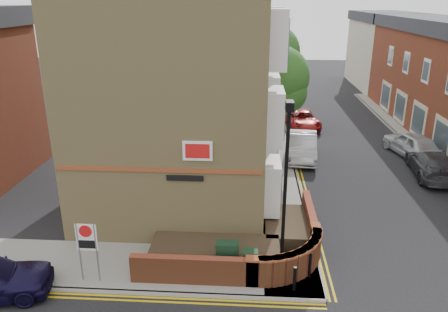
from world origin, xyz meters
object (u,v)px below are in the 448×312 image
Objects in this scene: utility_cabinet_large at (227,257)px; silver_car_near at (302,146)px; lamppost at (285,193)px; zone_sign at (87,242)px.

silver_car_near is (3.92, 12.42, 0.07)m from utility_cabinet_large.
utility_cabinet_large is (-1.90, 0.10, -2.62)m from lamppost.
utility_cabinet_large is 13.02m from silver_car_near.
silver_car_near is at bearing 72.49° from utility_cabinet_large.
zone_sign is (-6.60, -0.70, -1.70)m from lamppost.
silver_car_near is at bearing 80.84° from lamppost.
lamppost is 6.85m from zone_sign.
zone_sign is 15.80m from silver_car_near.
utility_cabinet_large is 4.86m from zone_sign.
zone_sign is (-4.70, -0.80, 0.92)m from utility_cabinet_large.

